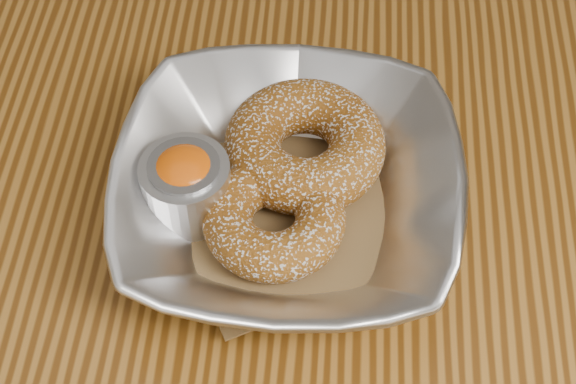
# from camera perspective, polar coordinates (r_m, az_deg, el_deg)

# --- Properties ---
(table) EXTENTS (1.20, 0.80, 0.75)m
(table) POSITION_cam_1_polar(r_m,az_deg,el_deg) (0.67, -4.47, -7.94)
(table) COLOR brown
(table) RESTS_ON ground_plane
(serving_bowl) EXTENTS (0.22, 0.22, 0.05)m
(serving_bowl) POSITION_cam_1_polar(r_m,az_deg,el_deg) (0.57, 0.00, -0.15)
(serving_bowl) COLOR silver
(serving_bowl) RESTS_ON table
(parchment) EXTENTS (0.20, 0.20, 0.00)m
(parchment) POSITION_cam_1_polar(r_m,az_deg,el_deg) (0.58, 0.00, -1.23)
(parchment) COLOR brown
(parchment) RESTS_ON table
(donut_back) EXTENTS (0.12, 0.12, 0.04)m
(donut_back) POSITION_cam_1_polar(r_m,az_deg,el_deg) (0.59, 1.09, 3.05)
(donut_back) COLOR brown
(donut_back) RESTS_ON parchment
(donut_front) EXTENTS (0.09, 0.09, 0.03)m
(donut_front) POSITION_cam_1_polar(r_m,az_deg,el_deg) (0.56, -0.91, -1.72)
(donut_front) COLOR brown
(donut_front) RESTS_ON parchment
(ramekin) EXTENTS (0.06, 0.06, 0.05)m
(ramekin) POSITION_cam_1_polar(r_m,az_deg,el_deg) (0.57, -6.60, 0.49)
(ramekin) COLOR silver
(ramekin) RESTS_ON table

